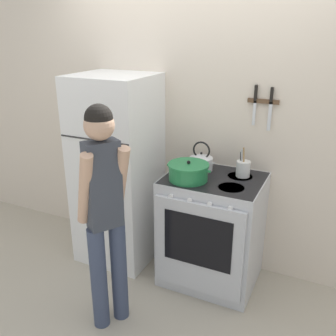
{
  "coord_description": "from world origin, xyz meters",
  "views": [
    {
      "loc": [
        1.13,
        -2.89,
        2.03
      ],
      "look_at": [
        -0.03,
        -0.45,
        1.01
      ],
      "focal_mm": 40.0,
      "sensor_mm": 36.0,
      "label": 1
    }
  ],
  "objects_px": {
    "tea_kettle": "(201,162)",
    "person": "(105,208)",
    "refrigerator": "(117,171)",
    "stove_range": "(211,230)",
    "dutch_oven_pot": "(188,172)",
    "utensil_jar": "(243,168)"
  },
  "relations": [
    {
      "from": "stove_range",
      "to": "tea_kettle",
      "type": "bearing_deg",
      "value": 136.67
    },
    {
      "from": "stove_range",
      "to": "dutch_oven_pot",
      "type": "relative_size",
      "value": 2.62
    },
    {
      "from": "stove_range",
      "to": "dutch_oven_pot",
      "type": "distance_m",
      "value": 0.56
    },
    {
      "from": "stove_range",
      "to": "utensil_jar",
      "type": "height_order",
      "value": "utensil_jar"
    },
    {
      "from": "dutch_oven_pot",
      "to": "utensil_jar",
      "type": "bearing_deg",
      "value": 34.73
    },
    {
      "from": "stove_range",
      "to": "person",
      "type": "bearing_deg",
      "value": -122.82
    },
    {
      "from": "tea_kettle",
      "to": "person",
      "type": "distance_m",
      "value": 0.97
    },
    {
      "from": "stove_range",
      "to": "utensil_jar",
      "type": "relative_size",
      "value": 3.85
    },
    {
      "from": "tea_kettle",
      "to": "person",
      "type": "xyz_separation_m",
      "value": [
        -0.33,
        -0.91,
        -0.08
      ]
    },
    {
      "from": "stove_range",
      "to": "tea_kettle",
      "type": "relative_size",
      "value": 3.84
    },
    {
      "from": "tea_kettle",
      "to": "person",
      "type": "relative_size",
      "value": 0.15
    },
    {
      "from": "refrigerator",
      "to": "stove_range",
      "type": "distance_m",
      "value": 0.97
    },
    {
      "from": "refrigerator",
      "to": "stove_range",
      "type": "height_order",
      "value": "refrigerator"
    },
    {
      "from": "refrigerator",
      "to": "tea_kettle",
      "type": "distance_m",
      "value": 0.77
    },
    {
      "from": "refrigerator",
      "to": "utensil_jar",
      "type": "xyz_separation_m",
      "value": [
        1.09,
        0.13,
        0.16
      ]
    },
    {
      "from": "tea_kettle",
      "to": "refrigerator",
      "type": "bearing_deg",
      "value": -170.49
    },
    {
      "from": "dutch_oven_pot",
      "to": "person",
      "type": "distance_m",
      "value": 0.74
    },
    {
      "from": "refrigerator",
      "to": "dutch_oven_pot",
      "type": "distance_m",
      "value": 0.75
    },
    {
      "from": "dutch_oven_pot",
      "to": "tea_kettle",
      "type": "height_order",
      "value": "tea_kettle"
    },
    {
      "from": "dutch_oven_pot",
      "to": "person",
      "type": "height_order",
      "value": "person"
    },
    {
      "from": "stove_range",
      "to": "dutch_oven_pot",
      "type": "bearing_deg",
      "value": -150.9
    },
    {
      "from": "tea_kettle",
      "to": "dutch_oven_pot",
      "type": "bearing_deg",
      "value": -93.12
    }
  ]
}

